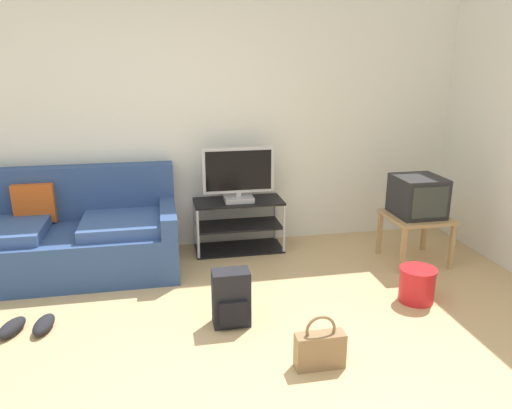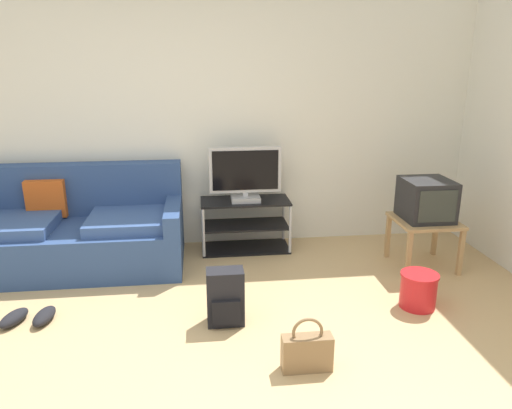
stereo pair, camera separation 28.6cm
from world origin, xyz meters
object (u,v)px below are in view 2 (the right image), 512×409
Objects in this scene: couch at (76,232)px; flat_tv at (245,175)px; tv_stand at (245,225)px; crt_tv at (426,199)px; cleaning_bucket at (418,289)px; backpack at (225,298)px; side_table at (424,226)px; handbag at (307,351)px; sneakers_pair at (29,317)px.

flat_tv reaches higher than couch.
crt_tv is (1.61, -0.60, 0.39)m from tv_stand.
couch is 6.66× the size of cleaning_bucket.
tv_stand reaches higher than backpack.
couch is at bearing 132.72° from backpack.
side_table reaches higher than backpack.
tv_stand reaches higher than side_table.
flat_tv is at bearing 95.02° from handbag.
tv_stand is 1.98× the size of crt_tv.
cleaning_bucket is (1.23, -1.38, -0.11)m from tv_stand.
flat_tv is 2.26m from sneakers_pair.
handbag is 1.23× the size of cleaning_bucket.
side_table is at bearing 45.51° from handbag.
tv_stand is 1.76m from crt_tv.
sneakers_pair is (-1.74, -1.27, -0.22)m from tv_stand.
couch is 1.63m from tv_stand.
side_table is at bearing 19.49° from backpack.
flat_tv is 1.57m from backpack.
couch is 2.77× the size of flat_tv.
sneakers_pair is at bearing -144.34° from flat_tv.
handbag is (0.18, -2.07, -0.13)m from tv_stand.
backpack is 1.04× the size of sneakers_pair.
couch is 5.41× the size of handbag.
flat_tv is (1.61, 0.18, 0.46)m from couch.
couch reaches higher than crt_tv.
backpack is at bearing 126.99° from handbag.
crt_tv is 2.11m from handbag.
cleaning_bucket is at bearing 33.52° from handbag.
crt_tv is (3.22, -0.40, 0.32)m from couch.
sneakers_pair is (-1.45, 0.18, -0.16)m from backpack.
side_table is 1.22× the size of crt_tv.
couch is at bearing 83.36° from sneakers_pair.
cleaning_bucket is 0.73× the size of sneakers_pair.
side_table is 1.51× the size of handbag.
cleaning_bucket is (2.84, -1.18, -0.18)m from couch.
cleaning_bucket is at bearing -47.93° from flat_tv.
crt_tv is at bearing 90.00° from side_table.
couch is 2.21× the size of tv_stand.
couch is 3.26m from crt_tv.
handbag is (-1.43, -1.45, -0.26)m from side_table.
tv_stand is 3.01× the size of cleaning_bucket.
side_table reaches higher than handbag.
handbag reaches higher than cleaning_bucket.
couch reaches higher than backpack.
crt_tv is 1.06× the size of backpack.
backpack is (-0.29, -1.42, -0.58)m from flat_tv.
tv_stand is 2.44× the size of handbag.
handbag is at bearing -22.69° from sneakers_pair.
crt_tv reaches higher than tv_stand.
side_table is 0.89m from cleaning_bucket.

